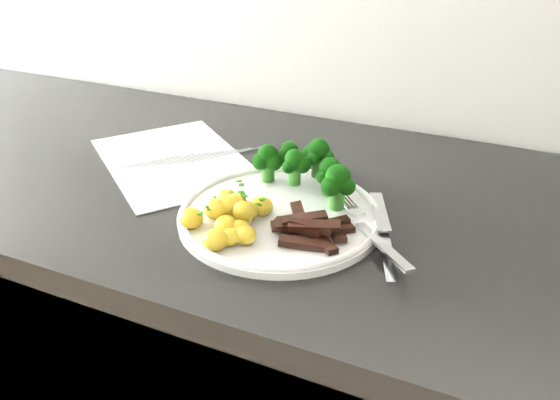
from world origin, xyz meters
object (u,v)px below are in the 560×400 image
Objects in this scene: beef_strips at (311,228)px; fork at (373,233)px; plate at (280,214)px; potatoes at (230,215)px; recipe_paper at (175,160)px; broccoli at (309,166)px; knife at (385,244)px.

beef_strips is 0.08m from fork.
potatoes is at bearing -126.31° from plate.
recipe_paper is 0.26m from broccoli.
broccoli is at bearing 143.72° from fork.
potatoes is 0.20m from knife.
beef_strips is at bearing -66.76° from broccoli.
recipe_paper is 3.64× the size of beef_strips.
plate is 2.17× the size of potatoes.
recipe_paper is 0.26m from plate.
potatoes is at bearing -39.74° from recipe_paper.
fork is (0.18, 0.05, -0.01)m from potatoes.
fork is at bearing 17.22° from beef_strips.
broccoli reaches higher than fork.
recipe_paper is 2.38× the size of fork.
beef_strips is (0.10, 0.02, -0.01)m from potatoes.
potatoes reaches higher than plate.
broccoli is at bearing 67.87° from potatoes.
broccoli is 1.09× the size of fork.
fork reaches higher than recipe_paper.
plate is at bearing 174.25° from knife.
broccoli is at bearing 81.52° from plate.
recipe_paper is 2.86× the size of potatoes.
broccoli is 1.31× the size of potatoes.
beef_strips is 0.10m from knife.
plate reaches higher than recipe_paper.
recipe_paper is 0.26m from potatoes.
beef_strips is at bearing -30.91° from plate.
recipe_paper is 0.41m from knife.
broccoli is 0.85× the size of knife.
broccoli reaches higher than potatoes.
broccoli is 0.13m from beef_strips.
potatoes reaches higher than knife.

